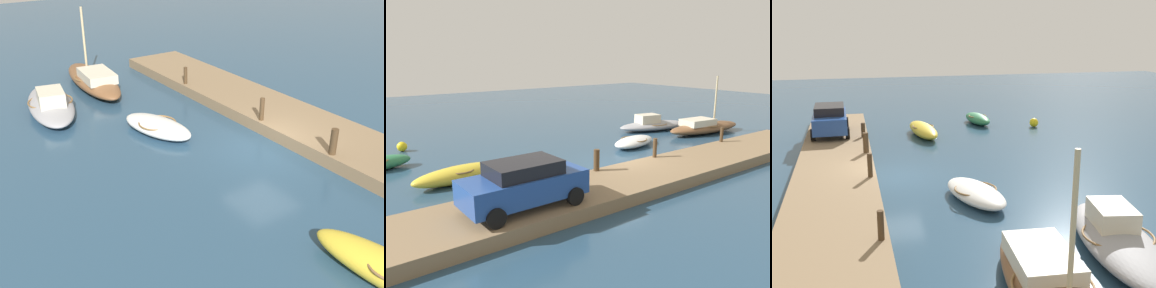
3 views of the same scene
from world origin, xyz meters
The scene contains 13 objects.
ground_plane centered at (0.00, 0.00, 0.00)m, with size 84.00×84.00×0.00m, color navy.
dock_platform centered at (0.00, -2.43, 0.26)m, with size 26.16×3.33×0.51m, color #846B4C.
rowboat_yellow centered at (-7.39, 2.54, 0.39)m, with size 4.44×1.72×0.76m.
dinghy_green centered at (-10.07, 6.69, 0.36)m, with size 3.31×1.53×0.70m.
sailboat_brown centered at (10.62, 2.60, 0.48)m, with size 6.82×2.45×4.09m.
motorboat_grey centered at (8.51, 5.64, 0.42)m, with size 6.02×3.07×1.22m.
rowboat_white centered at (3.66, 2.73, 0.31)m, with size 3.84×2.34×0.61m.
mooring_post_west centered at (-5.87, -1.02, 0.90)m, with size 0.22×0.22×0.77m, color #47331E.
mooring_post_mid_west centered at (-2.43, -1.02, 1.00)m, with size 0.26×0.26×0.98m, color #47331E.
mooring_post_mid_east centered at (1.38, -1.02, 1.00)m, with size 0.20×0.20×0.98m, color #47331E.
mooring_post_east centered at (7.20, -1.02, 0.95)m, with size 0.19×0.19×0.87m, color #47331E.
parked_car centered at (-7.02, -2.77, 1.38)m, with size 4.26×2.05×1.64m.
marker_buoy centered at (-8.24, 10.02, 0.29)m, with size 0.58×0.58×0.58m, color yellow.
Camera 3 is at (19.34, -1.67, 6.32)m, focal length 43.03 mm.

